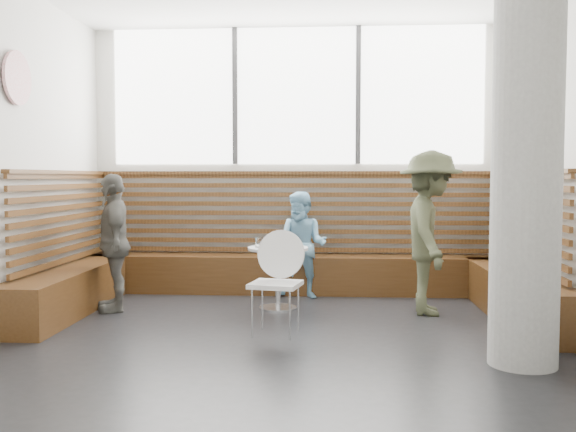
# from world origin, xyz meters

# --- Properties ---
(room) EXTENTS (5.00, 5.00, 3.20)m
(room) POSITION_xyz_m (0.00, 0.00, 1.60)
(room) COLOR silver
(room) RESTS_ON ground
(booth) EXTENTS (5.00, 2.50, 1.44)m
(booth) POSITION_xyz_m (0.00, 1.77, 0.41)
(booth) COLOR #39220E
(booth) RESTS_ON ground
(concrete_column) EXTENTS (0.50, 0.50, 3.20)m
(concrete_column) POSITION_xyz_m (1.85, -0.60, 1.60)
(concrete_column) COLOR gray
(concrete_column) RESTS_ON ground
(wall_art) EXTENTS (0.03, 0.50, 0.50)m
(wall_art) POSITION_xyz_m (-2.46, 0.40, 2.30)
(wall_art) COLOR white
(wall_art) RESTS_ON room
(cafe_table) EXTENTS (0.64, 0.64, 0.65)m
(cafe_table) POSITION_xyz_m (-0.12, 1.29, 0.47)
(cafe_table) COLOR silver
(cafe_table) RESTS_ON ground
(cafe_chair) EXTENTS (0.44, 0.43, 0.91)m
(cafe_chair) POSITION_xyz_m (-0.05, 0.25, 0.54)
(cafe_chair) COLOR white
(cafe_chair) RESTS_ON ground
(adult_man) EXTENTS (0.69, 1.11, 1.66)m
(adult_man) POSITION_xyz_m (1.43, 1.15, 0.83)
(adult_man) COLOR #3E422C
(adult_man) RESTS_ON ground
(child_back) EXTENTS (0.70, 0.61, 1.22)m
(child_back) POSITION_xyz_m (0.10, 1.92, 0.61)
(child_back) COLOR #7DB6D8
(child_back) RESTS_ON ground
(child_left) EXTENTS (0.63, 0.90, 1.42)m
(child_left) POSITION_xyz_m (-1.82, 1.09, 0.71)
(child_left) COLOR #52514A
(child_left) RESTS_ON ground
(plate_near) EXTENTS (0.20, 0.20, 0.01)m
(plate_near) POSITION_xyz_m (-0.26, 1.36, 0.66)
(plate_near) COLOR white
(plate_near) RESTS_ON cafe_table
(plate_far) EXTENTS (0.21, 0.21, 0.01)m
(plate_far) POSITION_xyz_m (-0.08, 1.45, 0.66)
(plate_far) COLOR white
(plate_far) RESTS_ON cafe_table
(glass_left) EXTENTS (0.07, 0.07, 0.11)m
(glass_left) POSITION_xyz_m (-0.32, 1.22, 0.71)
(glass_left) COLOR white
(glass_left) RESTS_ON cafe_table
(glass_mid) EXTENTS (0.07, 0.07, 0.12)m
(glass_mid) POSITION_xyz_m (-0.04, 1.21, 0.71)
(glass_mid) COLOR white
(glass_mid) RESTS_ON cafe_table
(glass_right) EXTENTS (0.07, 0.07, 0.11)m
(glass_right) POSITION_xyz_m (0.05, 1.28, 0.71)
(glass_right) COLOR white
(glass_right) RESTS_ON cafe_table
(menu_card) EXTENTS (0.21, 0.16, 0.00)m
(menu_card) POSITION_xyz_m (-0.10, 1.06, 0.66)
(menu_card) COLOR #A5C64C
(menu_card) RESTS_ON cafe_table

